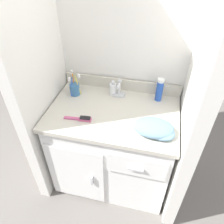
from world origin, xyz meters
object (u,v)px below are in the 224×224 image
object	(u,v)px
toothbrush_cup	(75,89)
hand_towel	(155,129)
soap_dispenser	(113,89)
shaving_cream_can	(159,90)
hairbrush	(81,119)

from	to	relation	value
toothbrush_cup	hand_towel	xyz separation A→B (m)	(0.64, -0.28, -0.02)
soap_dispenser	shaving_cream_can	distance (m)	0.35
shaving_cream_can	hairbrush	size ratio (longest dim) A/B	0.94
toothbrush_cup	soap_dispenser	distance (m)	0.29
toothbrush_cup	hairbrush	size ratio (longest dim) A/B	0.99
toothbrush_cup	shaving_cream_can	xyz separation A→B (m)	(0.63, 0.08, 0.04)
shaving_cream_can	soap_dispenser	bearing A→B (deg)	-177.92
toothbrush_cup	shaving_cream_can	bearing A→B (deg)	7.08
toothbrush_cup	shaving_cream_can	distance (m)	0.64
soap_dispenser	hand_towel	world-z (taller)	soap_dispenser
toothbrush_cup	hairbrush	world-z (taller)	toothbrush_cup
soap_dispenser	toothbrush_cup	bearing A→B (deg)	-167.05
toothbrush_cup	soap_dispenser	bearing A→B (deg)	12.95
toothbrush_cup	soap_dispenser	xyz separation A→B (m)	(0.29, 0.07, -0.00)
toothbrush_cup	hand_towel	world-z (taller)	toothbrush_cup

